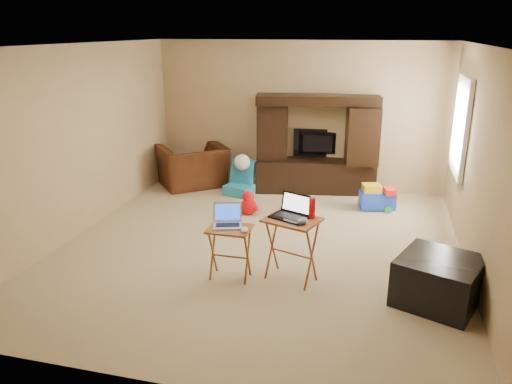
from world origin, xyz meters
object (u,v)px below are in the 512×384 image
(tray_table_left, at_px, (230,253))
(laptop_right, at_px, (289,207))
(laptop_left, at_px, (228,216))
(mouse_left, at_px, (244,230))
(plush_toy, at_px, (248,202))
(mouse_right, at_px, (302,221))
(recliner, at_px, (193,166))
(tray_table_right, at_px, (291,250))
(water_bottle, at_px, (312,208))
(entertainment_center, at_px, (316,144))
(ottoman, at_px, (438,281))
(television, at_px, (318,144))
(push_toy, at_px, (377,197))
(child_rocker, at_px, (240,178))

(tray_table_left, distance_m, laptop_right, 0.84)
(laptop_left, relative_size, mouse_left, 2.58)
(plush_toy, distance_m, mouse_right, 2.36)
(recliner, distance_m, mouse_left, 3.73)
(tray_table_right, height_order, water_bottle, water_bottle)
(entertainment_center, bearing_deg, ottoman, -72.88)
(entertainment_center, bearing_deg, tray_table_left, -108.11)
(laptop_left, xyz_separation_m, mouse_left, (0.22, -0.10, -0.09))
(television, height_order, mouse_left, television)
(entertainment_center, distance_m, tray_table_left, 3.46)
(recliner, distance_m, ottoman, 4.98)
(tray_table_left, height_order, mouse_right, mouse_right)
(ottoman, height_order, laptop_left, laptop_left)
(push_toy, height_order, tray_table_right, tray_table_right)
(push_toy, xyz_separation_m, mouse_right, (-0.74, -2.70, 0.56))
(push_toy, relative_size, laptop_right, 1.41)
(entertainment_center, relative_size, mouse_left, 16.38)
(tray_table_left, height_order, tray_table_right, tray_table_right)
(entertainment_center, bearing_deg, laptop_right, -97.41)
(ottoman, bearing_deg, laptop_left, 179.83)
(entertainment_center, xyz_separation_m, laptop_left, (-0.50, -3.35, -0.10))
(laptop_left, height_order, water_bottle, water_bottle)
(push_toy, bearing_deg, television, 126.21)
(television, xyz_separation_m, mouse_right, (0.33, -3.57, -0.03))
(entertainment_center, bearing_deg, laptop_left, -108.68)
(laptop_left, bearing_deg, entertainment_center, 64.06)
(laptop_right, bearing_deg, recliner, 149.96)
(mouse_left, bearing_deg, recliner, 119.88)
(entertainment_center, height_order, mouse_left, entertainment_center)
(push_toy, relative_size, water_bottle, 2.40)
(laptop_right, distance_m, mouse_right, 0.24)
(child_rocker, bearing_deg, laptop_left, -60.22)
(tray_table_left, height_order, water_bottle, water_bottle)
(recliner, height_order, laptop_left, laptop_left)
(mouse_left, height_order, mouse_right, mouse_right)
(push_toy, bearing_deg, tray_table_right, -123.41)
(push_toy, xyz_separation_m, mouse_left, (-1.35, -2.78, 0.43))
(child_rocker, height_order, tray_table_right, tray_table_right)
(laptop_left, bearing_deg, ottoman, -17.59)
(television, relative_size, laptop_left, 2.64)
(push_toy, height_order, mouse_left, mouse_left)
(plush_toy, distance_m, water_bottle, 2.25)
(laptop_right, distance_m, mouse_left, 0.54)
(recliner, xyz_separation_m, push_toy, (3.20, -0.44, -0.16))
(entertainment_center, height_order, tray_table_left, entertainment_center)
(tray_table_left, bearing_deg, laptop_left, 135.60)
(tray_table_right, bearing_deg, water_bottle, 40.76)
(child_rocker, distance_m, ottoman, 4.10)
(laptop_left, height_order, mouse_left, laptop_left)
(push_toy, relative_size, mouse_left, 4.36)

